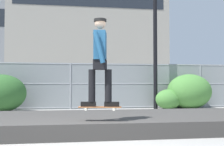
# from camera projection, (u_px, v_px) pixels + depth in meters

# --- Properties ---
(gravel_berm) EXTENTS (10.01, 2.87, 0.30)m
(gravel_berm) POSITION_uv_depth(u_px,v_px,m) (75.00, 123.00, 6.48)
(gravel_berm) COLOR #3D3A38
(gravel_berm) RESTS_ON ground_plane
(skateboard) EXTENTS (0.82, 0.35, 0.07)m
(skateboard) POSITION_uv_depth(u_px,v_px,m) (100.00, 107.00, 5.53)
(skateboard) COLOR #9E5B33
(skater) EXTENTS (0.73, 0.61, 1.68)m
(skater) POSITION_uv_depth(u_px,v_px,m) (100.00, 56.00, 5.56)
(skater) COLOR black
(skater) RESTS_ON skateboard
(chain_fence) EXTENTS (22.17, 0.06, 1.85)m
(chain_fence) POSITION_uv_depth(u_px,v_px,m) (71.00, 86.00, 11.79)
(chain_fence) COLOR gray
(chain_fence) RESTS_ON ground_plane
(office_block) EXTENTS (20.57, 11.31, 19.25)m
(office_block) POSITION_uv_depth(u_px,v_px,m) (87.00, 24.00, 42.42)
(office_block) COLOR gray
(office_block) RESTS_ON ground_plane
(shrub_left) EXTENTS (1.74, 1.42, 1.34)m
(shrub_left) POSITION_uv_depth(u_px,v_px,m) (1.00, 93.00, 10.47)
(shrub_left) COLOR #2D5B28
(shrub_left) RESTS_ON ground_plane
(shrub_center) EXTENTS (1.03, 0.84, 0.79)m
(shrub_center) POSITION_uv_depth(u_px,v_px,m) (168.00, 99.00, 11.67)
(shrub_center) COLOR #477F38
(shrub_center) RESTS_ON ground_plane
(shrub_right) EXTENTS (1.81, 1.48, 1.40)m
(shrub_right) POSITION_uv_depth(u_px,v_px,m) (189.00, 91.00, 11.92)
(shrub_right) COLOR #477F38
(shrub_right) RESTS_ON ground_plane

